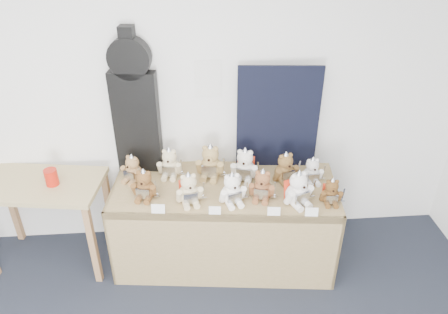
{
  "coord_description": "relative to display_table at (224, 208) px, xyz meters",
  "views": [
    {
      "loc": [
        0.71,
        -0.71,
        2.73
      ],
      "look_at": [
        0.92,
        2.01,
        1.07
      ],
      "focal_mm": 35.0,
      "sensor_mm": 36.0,
      "label": 1
    }
  ],
  "objects": [
    {
      "name": "room_shell",
      "position": [
        -0.09,
        0.46,
        0.91
      ],
      "size": [
        6.0,
        6.0,
        6.0
      ],
      "color": "white",
      "rests_on": "floor"
    },
    {
      "name": "teddy_front_right",
      "position": [
        0.28,
        -0.1,
        0.27
      ],
      "size": [
        0.22,
        0.21,
        0.27
      ],
      "rotation": [
        0.0,
        0.0,
        -0.28
      ],
      "color": "brown",
      "rests_on": "display_table"
    },
    {
      "name": "entry_card_c",
      "position": [
        0.33,
        -0.32,
        0.19
      ],
      "size": [
        0.09,
        0.03,
        0.07
      ],
      "primitive_type": "cube",
      "rotation": [
        -0.24,
        0.0,
        -0.11
      ],
      "color": "white",
      "rests_on": "display_table"
    },
    {
      "name": "entry_card_a",
      "position": [
        -0.5,
        -0.23,
        0.2
      ],
      "size": [
        0.1,
        0.03,
        0.07
      ],
      "primitive_type": "cube",
      "rotation": [
        -0.24,
        0.0,
        -0.11
      ],
      "color": "white",
      "rests_on": "display_table"
    },
    {
      "name": "teddy_back_centre_right",
      "position": [
        0.18,
        0.17,
        0.28
      ],
      "size": [
        0.25,
        0.23,
        0.3
      ],
      "rotation": [
        0.0,
        0.0,
        -0.26
      ],
      "color": "white",
      "rests_on": "display_table"
    },
    {
      "name": "entry_card_d",
      "position": [
        0.6,
        -0.35,
        0.19
      ],
      "size": [
        0.09,
        0.03,
        0.07
      ],
      "primitive_type": "cube",
      "rotation": [
        -0.24,
        0.0,
        -0.11
      ],
      "color": "white",
      "rests_on": "display_table"
    },
    {
      "name": "red_cup",
      "position": [
        -1.32,
        0.12,
        0.28
      ],
      "size": [
        0.1,
        0.1,
        0.13
      ],
      "primitive_type": "cylinder",
      "color": "red",
      "rests_on": "side_table"
    },
    {
      "name": "navy_board",
      "position": [
        0.46,
        0.36,
        0.6
      ],
      "size": [
        0.66,
        0.08,
        0.88
      ],
      "primitive_type": "cube",
      "rotation": [
        0.0,
        0.0,
        -0.09
      ],
      "color": "black",
      "rests_on": "display_table"
    },
    {
      "name": "teddy_front_centre",
      "position": [
        0.05,
        -0.14,
        0.27
      ],
      "size": [
        0.23,
        0.21,
        0.28
      ],
      "rotation": [
        0.0,
        0.0,
        0.25
      ],
      "color": "white",
      "rests_on": "display_table"
    },
    {
      "name": "teddy_front_far_right",
      "position": [
        0.53,
        -0.18,
        0.28
      ],
      "size": [
        0.25,
        0.24,
        0.3
      ],
      "rotation": [
        0.0,
        0.0,
        0.38
      ],
      "color": "white",
      "rests_on": "display_table"
    },
    {
      "name": "guitar_case",
      "position": [
        -0.67,
        0.4,
        0.74
      ],
      "size": [
        0.37,
        0.16,
        1.19
      ],
      "rotation": [
        0.0,
        0.0,
        -0.15
      ],
      "color": "black",
      "rests_on": "display_table"
    },
    {
      "name": "entry_card_b",
      "position": [
        -0.09,
        -0.27,
        0.19
      ],
      "size": [
        0.09,
        0.03,
        0.06
      ],
      "primitive_type": "cube",
      "rotation": [
        -0.24,
        0.0,
        -0.11
      ],
      "color": "white",
      "rests_on": "display_table"
    },
    {
      "name": "display_table",
      "position": [
        0.0,
        0.0,
        0.0
      ],
      "size": [
        1.84,
        0.93,
        0.74
      ],
      "rotation": [
        0.0,
        0.0,
        -0.11
      ],
      "color": "olive",
      "rests_on": "floor"
    },
    {
      "name": "teddy_back_left",
      "position": [
        -0.42,
        0.26,
        0.27
      ],
      "size": [
        0.23,
        0.2,
        0.28
      ],
      "rotation": [
        0.0,
        0.0,
        -0.15
      ],
      "color": "beige",
      "rests_on": "display_table"
    },
    {
      "name": "teddy_back_centre_left",
      "position": [
        -0.09,
        0.23,
        0.29
      ],
      "size": [
        0.26,
        0.24,
        0.32
      ],
      "rotation": [
        0.0,
        0.0,
        -0.23
      ],
      "color": "#A78A53",
      "rests_on": "display_table"
    },
    {
      "name": "teddy_front_left",
      "position": [
        -0.27,
        -0.11,
        0.27
      ],
      "size": [
        0.23,
        0.2,
        0.28
      ],
      "rotation": [
        0.0,
        0.0,
        0.17
      ],
      "color": "beige",
      "rests_on": "display_table"
    },
    {
      "name": "teddy_front_far_left",
      "position": [
        -0.6,
        -0.02,
        0.27
      ],
      "size": [
        0.22,
        0.2,
        0.27
      ],
      "rotation": [
        0.0,
        0.0,
        -0.21
      ],
      "color": "brown",
      "rests_on": "display_table"
    },
    {
      "name": "teddy_front_end",
      "position": [
        0.78,
        -0.2,
        0.25
      ],
      "size": [
        0.19,
        0.16,
        0.23
      ],
      "rotation": [
        0.0,
        0.0,
        -0.1
      ],
      "color": "brown",
      "rests_on": "display_table"
    },
    {
      "name": "side_table",
      "position": [
        -1.44,
        0.16,
        0.09
      ],
      "size": [
        1.02,
        0.66,
        0.79
      ],
      "rotation": [
        0.0,
        0.0,
        -0.15
      ],
      "color": "tan",
      "rests_on": "floor"
    },
    {
      "name": "teddy_back_right",
      "position": [
        0.5,
        0.12,
        0.27
      ],
      "size": [
        0.24,
        0.21,
        0.28
      ],
      "rotation": [
        0.0,
        0.0,
        0.29
      ],
      "color": "brown",
      "rests_on": "display_table"
    },
    {
      "name": "teddy_back_far_left",
      "position": [
        -0.72,
        0.22,
        0.26
      ],
      "size": [
        0.2,
        0.21,
        0.25
      ],
      "rotation": [
        0.0,
        0.0,
        -0.54
      ],
      "color": "#A0774B",
      "rests_on": "display_table"
    },
    {
      "name": "teddy_back_end",
      "position": [
        0.7,
        0.08,
        0.26
      ],
      "size": [
        0.2,
        0.17,
        0.24
      ],
      "rotation": [
        0.0,
        0.0,
        0.11
      ],
      "color": "silver",
      "rests_on": "display_table"
    }
  ]
}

